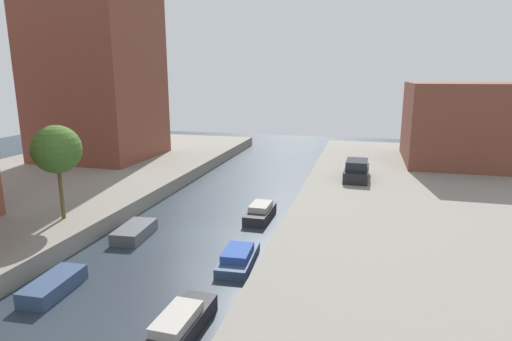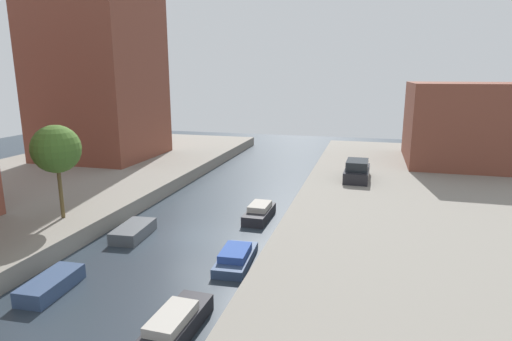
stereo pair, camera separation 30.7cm
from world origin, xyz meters
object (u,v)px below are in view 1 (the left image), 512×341
apartment_tower_far (92,20)px  moored_boat_left_3 (135,232)px  low_block_right (463,123)px  parked_car (357,171)px  moored_boat_right_1 (180,326)px  moored_boat_right_2 (238,257)px  moored_boat_left_2 (54,285)px  street_tree_2 (57,150)px  moored_boat_right_3 (260,213)px

apartment_tower_far → moored_boat_left_3: (12.87, -16.24, -13.68)m
low_block_right → parked_car: 13.26m
parked_car → moored_boat_right_1: (-5.49, -21.17, -1.22)m
parked_car → moored_boat_right_1: 21.91m
low_block_right → moored_boat_right_2: size_ratio=2.78×
apartment_tower_far → moored_boat_right_2: (19.60, -18.07, -13.68)m
apartment_tower_far → moored_boat_right_2: bearing=-42.7°
moored_boat_left_2 → moored_boat_left_3: 6.50m
parked_car → moored_boat_left_2: parked_car is taller
street_tree_2 → moored_boat_left_3: size_ratio=1.70×
moored_boat_left_2 → moored_boat_right_1: size_ratio=0.77×
moored_boat_left_2 → low_block_right: bearing=53.6°
low_block_right → street_tree_2: (-25.24, -22.86, 0.35)m
moored_boat_left_2 → moored_boat_left_3: moored_boat_left_3 is taller
parked_car → moored_boat_right_1: size_ratio=1.13×
street_tree_2 → moored_boat_right_2: street_tree_2 is taller
parked_car → moored_boat_right_2: parked_car is taller
moored_boat_right_1 → moored_boat_left_3: bearing=128.8°
moored_boat_right_1 → parked_car: bearing=75.5°
moored_boat_right_2 → moored_boat_right_3: size_ratio=1.06×
apartment_tower_far → moored_boat_right_2: apartment_tower_far is taller
moored_boat_left_2 → moored_boat_right_1: 6.68m
apartment_tower_far → low_block_right: size_ratio=2.50×
moored_boat_right_3 → moored_boat_right_1: bearing=-88.8°
low_block_right → moored_boat_left_3: (-21.13, -22.23, -4.32)m
low_block_right → parked_car: (-9.19, -9.07, -3.01)m
low_block_right → street_tree_2: size_ratio=1.94×
street_tree_2 → moored_boat_left_3: bearing=8.8°
apartment_tower_far → street_tree_2: 21.04m
low_block_right → moored_boat_right_1: (-14.68, -30.24, -4.23)m
apartment_tower_far → moored_boat_left_2: apartment_tower_far is taller
moored_boat_left_2 → moored_boat_left_3: (0.06, 6.50, 0.01)m
low_block_right → moored_boat_right_3: size_ratio=2.96×
moored_boat_right_1 → moored_boat_right_2: moored_boat_right_1 is taller
street_tree_2 → moored_boat_right_2: (10.85, -1.20, -4.67)m
moored_boat_left_3 → moored_boat_right_3: (6.18, 4.86, 0.08)m
moored_boat_left_3 → moored_boat_left_2: bearing=-90.5°
apartment_tower_far → street_tree_2: (8.76, -16.87, -9.01)m
moored_boat_right_1 → street_tree_2: bearing=145.0°
moored_boat_right_1 → moored_boat_right_2: size_ratio=1.07×
apartment_tower_far → moored_boat_left_3: bearing=-51.6°
apartment_tower_far → low_block_right: (34.00, 5.99, -9.35)m
street_tree_2 → parked_car: bearing=40.7°
moored_boat_left_2 → moored_boat_left_3: bearing=89.5°
parked_car → moored_boat_left_3: bearing=-132.2°
apartment_tower_far → moored_boat_right_3: 26.02m
street_tree_2 → moored_boat_right_1: 13.67m
apartment_tower_far → parked_car: bearing=-7.1°
moored_boat_left_3 → moored_boat_right_1: (6.44, -8.01, 0.09)m
moored_boat_right_2 → parked_car: bearing=70.9°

